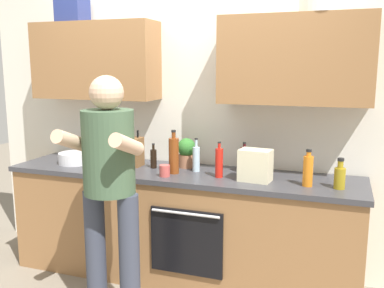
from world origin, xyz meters
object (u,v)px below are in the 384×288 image
Objects in this scene: knife_block at (136,152)px; bottle_wine at (244,160)px; grocery_bag_rice at (255,165)px; bottle_hotsauce at (219,162)px; bottle_water at (196,158)px; bottle_soy at (154,158)px; bottle_vinegar at (174,155)px; bottle_oil at (340,177)px; cup_stoneware at (108,163)px; cup_coffee at (100,155)px; cup_ceramic at (165,171)px; bottle_juice at (308,170)px; potted_herb at (186,152)px; person_standing at (109,180)px; mixing_bowl at (75,158)px.

bottle_wine is at bearing 4.61° from knife_block.
bottle_hotsauce is at bearing 177.66° from grocery_bag_rice.
bottle_water is 0.52m from grocery_bag_rice.
knife_block is at bearing 176.47° from bottle_soy.
knife_block is at bearing 162.85° from bottle_vinegar.
bottle_wine is 1.14× the size of bottle_oil.
bottle_water is at bearing 165.56° from grocery_bag_rice.
bottle_hotsauce reaches higher than cup_stoneware.
cup_stoneware is at bearing -177.42° from bottle_vinegar.
bottle_soy is at bearing 153.67° from bottle_vinegar.
cup_ceramic is at bearing -24.81° from cup_coffee.
bottle_juice is 0.21m from bottle_oil.
knife_block is 1.05m from grocery_bag_rice.
bottle_hotsauce is at bearing -9.01° from knife_block.
potted_herb is at bearing 22.76° from cup_stoneware.
cup_stoneware is (-0.57, -0.03, -0.10)m from bottle_vinegar.
knife_block is (-1.41, 0.15, 0.01)m from bottle_juice.
potted_herb is (0.85, -0.03, 0.09)m from cup_coffee.
knife_block reaches higher than bottle_hotsauce.
bottle_water is 0.54m from knife_block.
bottle_hotsauce is at bearing -12.01° from cup_coffee.
knife_block reaches higher than cup_ceramic.
bottle_hotsauce reaches higher than bottle_water.
bottle_soy is at bearing 130.94° from cup_ceramic.
bottle_vinegar is at bearing -17.15° from knife_block.
person_standing reaches higher than bottle_juice.
potted_herb is at bearing 13.61° from knife_block.
cup_ceramic is 0.44m from knife_block.
mixing_bowl is (-1.31, 0.04, -0.07)m from bottle_hotsauce.
bottle_soy is 0.72m from mixing_bowl.
bottle_oil is at bearing -7.36° from bottle_water.
grocery_bag_rice is (0.63, -0.23, -0.02)m from potted_herb.
bottle_oil reaches higher than cup_stoneware.
bottle_soy is 0.60m from bottle_hotsauce.
potted_herb is (-1.00, 0.25, 0.02)m from bottle_juice.
potted_herb reaches higher than mixing_bowl.
bottle_vinegar is 0.95m from mixing_bowl.
knife_block reaches higher than bottle_juice.
bottle_water is (-0.37, -0.08, -0.00)m from bottle_wine.
bottle_wine is 1.19× the size of bottle_soy.
cup_ceramic is 0.55m from cup_stoneware.
knife_block is 0.43m from potted_herb.
cup_stoneware is 0.38× the size of potted_herb.
person_standing is 18.94× the size of cup_ceramic.
person_standing reaches higher than cup_coffee.
grocery_bag_rice is (0.50, -0.13, 0.01)m from bottle_water.
bottle_oil reaches higher than cup_ceramic.
potted_herb reaches higher than cup_coffee.
knife_block is at bearing 172.75° from grocery_bag_rice.
cup_coffee is (-2.06, 0.28, -0.04)m from bottle_oil.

